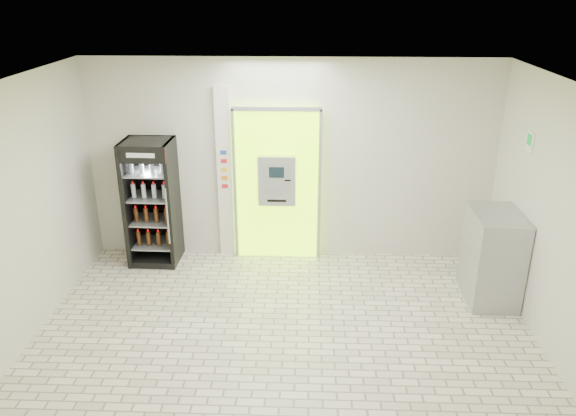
{
  "coord_description": "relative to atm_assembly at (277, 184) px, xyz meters",
  "views": [
    {
      "loc": [
        0.26,
        -5.43,
        3.95
      ],
      "look_at": [
        0.01,
        1.2,
        1.27
      ],
      "focal_mm": 35.0,
      "sensor_mm": 36.0,
      "label": 1
    }
  ],
  "objects": [
    {
      "name": "beverage_cooler",
      "position": [
        -1.84,
        -0.23,
        -0.27
      ],
      "size": [
        0.72,
        0.68,
        1.88
      ],
      "rotation": [
        0.0,
        0.0,
        -0.02
      ],
      "color": "black",
      "rests_on": "ground"
    },
    {
      "name": "pillar",
      "position": [
        -0.78,
        0.04,
        0.13
      ],
      "size": [
        0.22,
        0.11,
        2.6
      ],
      "color": "silver",
      "rests_on": "ground"
    },
    {
      "name": "ground",
      "position": [
        0.2,
        -2.41,
        -1.17
      ],
      "size": [
        6.0,
        6.0,
        0.0
      ],
      "primitive_type": "plane",
      "color": "beige",
      "rests_on": "ground"
    },
    {
      "name": "exit_sign",
      "position": [
        3.19,
        -1.01,
        0.95
      ],
      "size": [
        0.02,
        0.22,
        0.26
      ],
      "color": "white",
      "rests_on": "room_shell"
    },
    {
      "name": "room_shell",
      "position": [
        0.2,
        -2.41,
        0.67
      ],
      "size": [
        6.0,
        6.0,
        6.0
      ],
      "color": "beige",
      "rests_on": "ground"
    },
    {
      "name": "steel_cabinet",
      "position": [
        2.89,
        -1.17,
        -0.56
      ],
      "size": [
        0.63,
        0.92,
        1.22
      ],
      "rotation": [
        0.0,
        0.0,
        -0.01
      ],
      "color": "#9A9CA1",
      "rests_on": "ground"
    },
    {
      "name": "atm_assembly",
      "position": [
        0.0,
        0.0,
        0.0
      ],
      "size": [
        1.3,
        0.24,
        2.33
      ],
      "color": "#A5FF07",
      "rests_on": "ground"
    }
  ]
}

